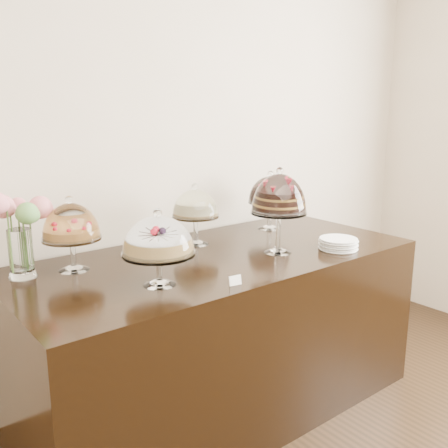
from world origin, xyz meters
TOP-DOWN VIEW (x-y plane):
  - wall_back at (0.00, 3.00)m, footprint 5.00×0.04m
  - display_counter at (0.20, 2.45)m, footprint 2.20×1.00m
  - cake_stand_sugar_sponge at (-0.28, 2.25)m, footprint 0.33×0.33m
  - cake_stand_choco_layer at (0.49, 2.29)m, footprint 0.30×0.30m
  - cake_stand_cheesecake at (0.23, 2.70)m, footprint 0.27×0.27m
  - cake_stand_dark_choco at (0.83, 2.71)m, footprint 0.28×0.28m
  - cake_stand_fruit_tart at (-0.50, 2.69)m, footprint 0.28×0.28m
  - flower_vase at (-0.73, 2.73)m, footprint 0.32×0.28m
  - plate_stack at (0.80, 2.12)m, footprint 0.21×0.21m
  - price_card_left at (-0.02, 2.03)m, footprint 0.06×0.02m

SIDE VIEW (x-z plane):
  - display_counter at x=0.20m, z-range 0.00..0.90m
  - price_card_left at x=-0.02m, z-range 0.90..0.94m
  - plate_stack at x=0.80m, z-range 0.90..0.96m
  - cake_stand_sugar_sponge at x=-0.28m, z-range 0.94..1.29m
  - cake_stand_cheesecake at x=0.23m, z-range 0.95..1.30m
  - cake_stand_fruit_tart at x=-0.50m, z-range 0.94..1.31m
  - cake_stand_dark_choco at x=0.83m, z-range 0.95..1.33m
  - flower_vase at x=-0.73m, z-range 0.94..1.37m
  - cake_stand_choco_layer at x=0.49m, z-range 0.97..1.44m
  - wall_back at x=0.00m, z-range 0.00..3.00m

